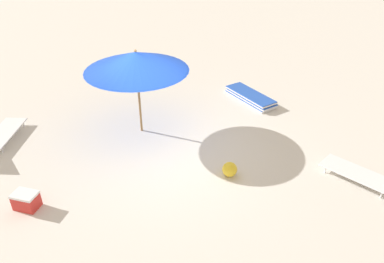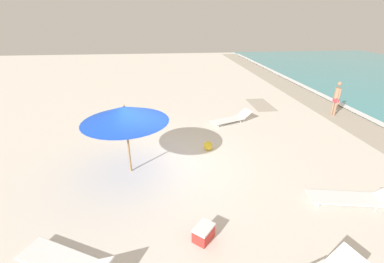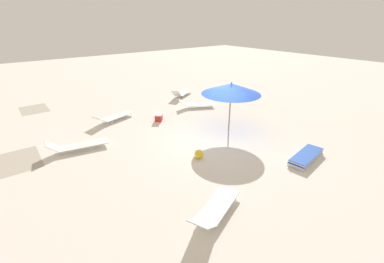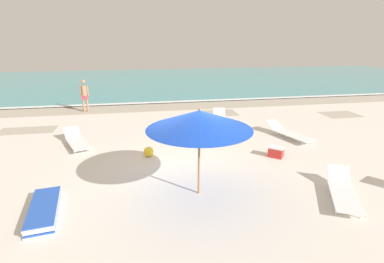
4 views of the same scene
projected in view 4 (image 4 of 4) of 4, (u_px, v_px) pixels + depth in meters
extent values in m
cube|color=silver|center=(183.00, 178.00, 9.00)|extent=(60.00, 60.00, 0.16)
cube|color=#AFA492|center=(159.00, 107.00, 17.69)|extent=(57.00, 2.20, 0.00)
cube|color=#AFA492|center=(27.00, 130.00, 13.26)|extent=(2.39, 1.16, 0.00)
cube|color=#AFA492|center=(218.00, 113.00, 16.25)|extent=(2.04, 1.51, 0.00)
cube|color=#AFA492|center=(340.00, 114.00, 15.96)|extent=(1.89, 1.42, 0.00)
cube|color=teal|center=(150.00, 81.00, 27.83)|extent=(60.00, 19.74, 0.06)
cube|color=white|center=(158.00, 102.00, 18.61)|extent=(56.00, 0.44, 0.01)
cylinder|color=#9E7547|center=(199.00, 158.00, 7.66)|extent=(0.06, 0.06, 2.02)
cone|color=blue|center=(199.00, 120.00, 7.36)|extent=(2.67, 2.67, 0.48)
cylinder|color=#13359C|center=(199.00, 129.00, 7.43)|extent=(2.59, 2.59, 0.01)
sphere|color=#9E7547|center=(199.00, 109.00, 7.28)|extent=(0.07, 0.07, 0.07)
cube|color=blue|center=(44.00, 213.00, 6.99)|extent=(0.85, 1.87, 0.03)
cube|color=silver|center=(45.00, 214.00, 6.99)|extent=(0.87, 1.90, 0.04)
cube|color=blue|center=(44.00, 208.00, 7.01)|extent=(0.85, 1.87, 0.03)
cube|color=silver|center=(44.00, 209.00, 7.02)|extent=(0.87, 1.90, 0.04)
cube|color=blue|center=(43.00, 206.00, 6.94)|extent=(0.85, 1.87, 0.03)
cube|color=silver|center=(44.00, 207.00, 6.95)|extent=(0.87, 1.90, 0.04)
cube|color=white|center=(344.00, 196.00, 7.46)|extent=(1.28, 1.72, 0.03)
cylinder|color=silver|center=(331.00, 195.00, 7.54)|extent=(0.78, 1.46, 0.03)
cylinder|color=silver|center=(358.00, 198.00, 7.37)|extent=(0.78, 1.46, 0.03)
cube|color=white|center=(339.00, 173.00, 8.36)|extent=(0.73, 0.69, 0.33)
cylinder|color=silver|center=(337.00, 212.00, 6.98)|extent=(0.03, 0.03, 0.16)
cylinder|color=silver|center=(361.00, 215.00, 6.84)|extent=(0.03, 0.03, 0.16)
cylinder|color=silver|center=(329.00, 187.00, 8.14)|extent=(0.03, 0.03, 0.16)
cylinder|color=silver|center=(350.00, 189.00, 8.00)|extent=(0.03, 0.03, 0.16)
cube|color=white|center=(293.00, 135.00, 12.07)|extent=(1.11, 1.89, 0.03)
cylinder|color=silver|center=(288.00, 136.00, 11.93)|extent=(0.57, 1.71, 0.03)
cylinder|color=silver|center=(299.00, 134.00, 12.20)|extent=(0.57, 1.71, 0.03)
cube|color=white|center=(274.00, 125.00, 12.97)|extent=(0.69, 0.63, 0.33)
cylinder|color=silver|center=(302.00, 144.00, 11.40)|extent=(0.03, 0.03, 0.16)
cylinder|color=silver|center=(312.00, 142.00, 11.62)|extent=(0.03, 0.03, 0.16)
cylinder|color=silver|center=(276.00, 134.00, 12.57)|extent=(0.03, 0.03, 0.16)
cylinder|color=silver|center=(285.00, 132.00, 12.80)|extent=(0.03, 0.03, 0.16)
cube|color=white|center=(221.00, 122.00, 13.92)|extent=(0.95, 1.96, 0.03)
cylinder|color=silver|center=(215.00, 122.00, 13.93)|extent=(0.39, 1.85, 0.03)
cylinder|color=silver|center=(227.00, 122.00, 13.92)|extent=(0.39, 1.85, 0.03)
cube|color=white|center=(219.00, 112.00, 14.97)|extent=(0.65, 0.54, 0.38)
cylinder|color=silver|center=(217.00, 129.00, 13.26)|extent=(0.03, 0.03, 0.16)
cylinder|color=silver|center=(228.00, 129.00, 13.25)|extent=(0.03, 0.03, 0.16)
cylinder|color=silver|center=(214.00, 120.00, 14.65)|extent=(0.03, 0.03, 0.16)
cylinder|color=silver|center=(225.00, 120.00, 14.65)|extent=(0.03, 0.03, 0.16)
cube|color=white|center=(78.00, 143.00, 11.17)|extent=(1.16, 1.74, 0.03)
cylinder|color=silver|center=(70.00, 145.00, 11.02)|extent=(0.63, 1.53, 0.03)
cylinder|color=silver|center=(86.00, 142.00, 11.32)|extent=(0.63, 1.53, 0.03)
cube|color=white|center=(72.00, 132.00, 11.97)|extent=(0.71, 0.66, 0.33)
cylinder|color=silver|center=(75.00, 152.00, 10.56)|extent=(0.03, 0.03, 0.16)
cylinder|color=silver|center=(90.00, 149.00, 10.81)|extent=(0.03, 0.03, 0.16)
cylinder|color=silver|center=(68.00, 142.00, 11.58)|extent=(0.03, 0.03, 0.16)
cylinder|color=silver|center=(81.00, 140.00, 11.84)|extent=(0.03, 0.03, 0.16)
cylinder|color=#A37A5B|center=(84.00, 104.00, 16.41)|extent=(0.11, 0.11, 0.90)
cylinder|color=#A37A5B|center=(87.00, 104.00, 16.44)|extent=(0.11, 0.11, 0.90)
cube|color=#D13D4C|center=(85.00, 97.00, 16.32)|extent=(0.30, 0.19, 0.24)
cylinder|color=#A37A5B|center=(84.00, 91.00, 16.21)|extent=(0.27, 0.27, 0.55)
cylinder|color=#A37A5B|center=(80.00, 91.00, 16.18)|extent=(0.08, 0.08, 0.55)
cylinder|color=#A37A5B|center=(88.00, 91.00, 16.24)|extent=(0.08, 0.08, 0.55)
sphere|color=#A37A5B|center=(83.00, 82.00, 16.06)|extent=(0.21, 0.21, 0.21)
sphere|color=yellow|center=(149.00, 152.00, 10.34)|extent=(0.35, 0.35, 0.35)
cube|color=red|center=(276.00, 152.00, 10.31)|extent=(0.59, 0.57, 0.32)
cube|color=white|center=(276.00, 147.00, 10.26)|extent=(0.61, 0.59, 0.05)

